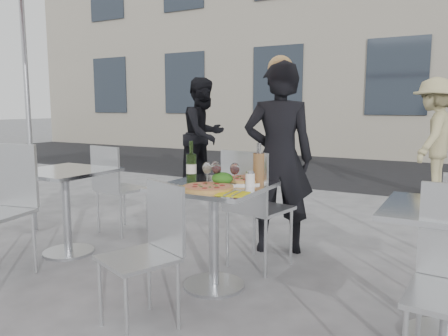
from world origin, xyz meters
The scene contains 23 objects.
ground centered at (0.00, 0.00, 0.00)m, with size 80.00×80.00×0.00m, color slate.
street_asphalt centered at (0.00, 6.50, 0.00)m, with size 24.00×5.00×0.00m, color black.
main_table centered at (0.00, 0.00, 0.54)m, with size 0.72×0.72×0.75m.
side_table_left centered at (-1.50, 0.00, 0.54)m, with size 0.72×0.72×0.75m.
chair_far centered at (0.09, 0.46, 0.57)m, with size 0.51×0.52×0.96m.
chair_near centered at (-0.05, -0.64, 0.50)m, with size 0.50×0.51×0.85m.
side_chair_lfar centered at (-1.56, 0.67, 0.54)m, with size 0.46×0.47×0.91m.
side_chair_lnear centered at (-1.53, -0.58, 0.60)m, with size 0.54×0.55×1.01m.
woman_diner centered at (0.09, 0.98, 0.84)m, with size 0.61×0.40×1.68m, color black.
pedestrian_a centered at (-2.01, 3.13, 0.87)m, with size 0.84×0.66×1.73m, color black.
pedestrian_b centered at (1.11, 4.34, 0.85)m, with size 1.10×0.63×1.71m, color tan.
pizza_near centered at (0.04, -0.15, 0.76)m, with size 0.34×0.34×0.02m.
pizza_far centered at (0.14, 0.20, 0.77)m, with size 0.33×0.33×0.03m.
salad_plate centered at (0.05, 0.04, 0.79)m, with size 0.22×0.22×0.09m.
wine_bottle centered at (-0.23, 0.06, 0.86)m, with size 0.07×0.08×0.29m.
carafe centered at (0.26, 0.18, 0.87)m, with size 0.08×0.08×0.29m.
sugar_shaker centered at (0.25, 0.07, 0.80)m, with size 0.06×0.06×0.11m.
wineglass_white_a centered at (-0.05, 0.00, 0.86)m, with size 0.07×0.07×0.16m.
wineglass_white_b centered at (-0.03, 0.08, 0.86)m, with size 0.07×0.07×0.16m.
wineglass_red_a centered at (0.01, 0.02, 0.86)m, with size 0.07×0.07×0.16m.
wineglass_red_b centered at (0.13, 0.06, 0.86)m, with size 0.07×0.07×0.16m.
napkin_left centered at (-0.24, -0.24, 0.75)m, with size 0.21×0.21×0.01m.
napkin_right centered at (0.27, -0.22, 0.75)m, with size 0.20×0.20×0.01m.
Camera 1 is at (1.53, -2.59, 1.29)m, focal length 35.00 mm.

